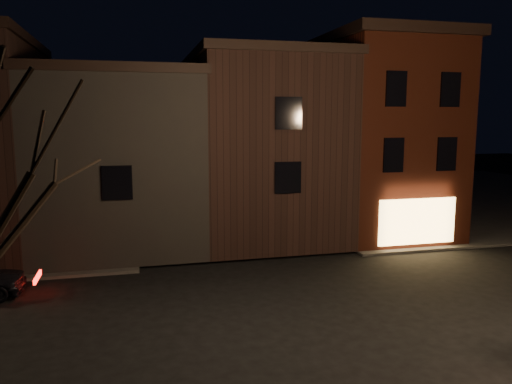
% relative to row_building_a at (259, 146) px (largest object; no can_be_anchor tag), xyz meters
% --- Properties ---
extents(ground, '(120.00, 120.00, 0.00)m').
position_rel_row_building_a_xyz_m(ground, '(-1.50, -10.50, -4.83)').
color(ground, black).
rests_on(ground, ground).
extents(sidewalk_far_right, '(30.00, 30.00, 0.12)m').
position_rel_row_building_a_xyz_m(sidewalk_far_right, '(18.50, 9.50, -4.77)').
color(sidewalk_far_right, '#2D2B28').
rests_on(sidewalk_far_right, ground).
extents(corner_building, '(6.50, 8.50, 10.50)m').
position_rel_row_building_a_xyz_m(corner_building, '(6.50, -1.03, 0.57)').
color(corner_building, '#3D140A').
rests_on(corner_building, ground).
extents(row_building_a, '(7.30, 10.30, 9.40)m').
position_rel_row_building_a_xyz_m(row_building_a, '(0.00, 0.00, 0.00)').
color(row_building_a, black).
rests_on(row_building_a, ground).
extents(row_building_b, '(7.80, 10.30, 8.40)m').
position_rel_row_building_a_xyz_m(row_building_b, '(-7.25, 0.00, -0.50)').
color(row_building_b, black).
rests_on(row_building_b, ground).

